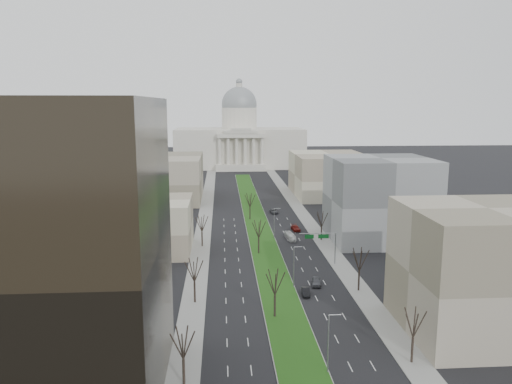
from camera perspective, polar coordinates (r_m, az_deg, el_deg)
name	(u,v)px	position (r m, az deg, el deg)	size (l,w,h in m)	color
ground	(256,220)	(171.90, -0.03, -3.16)	(600.00, 600.00, 0.00)	black
median	(256,220)	(170.89, 0.00, -3.21)	(8.00, 222.03, 0.20)	#999993
sidewalk_left	(202,240)	(147.38, -6.18, -5.43)	(5.00, 330.00, 0.15)	gray
sidewalk_right	(320,237)	(150.10, 7.35, -5.17)	(5.00, 330.00, 0.15)	gray
capitol	(239,141)	(317.60, -1.90, 5.87)	(80.00, 46.00, 55.00)	beige
building_glass_tower	(29,252)	(72.36, -24.56, -6.27)	(34.00, 30.00, 40.00)	black
building_beige_left	(142,226)	(137.52, -12.87, -3.77)	(26.00, 22.00, 14.00)	gray
building_tan_right	(483,271)	(94.96, 24.49, -8.17)	(26.00, 24.00, 22.00)	gray
building_grey_right	(379,199)	(148.76, 13.92, -0.81)	(28.00, 26.00, 24.00)	slate
building_far_left	(165,178)	(210.47, -10.35, 1.60)	(30.00, 40.00, 18.00)	gray
building_far_right	(329,175)	(219.12, 8.32, 1.99)	(30.00, 40.00, 18.00)	gray
tree_left_near	(183,342)	(72.89, -8.35, -16.63)	(5.10, 5.10, 9.18)	black
tree_left_mid	(194,269)	(100.43, -7.08, -8.75)	(5.40, 5.40, 9.72)	black
tree_left_far	(202,223)	(138.91, -6.22, -3.51)	(5.28, 5.28, 9.50)	black
tree_right_near	(414,322)	(81.48, 17.59, -13.97)	(5.16, 5.16, 9.29)	black
tree_right_mid	(360,259)	(107.93, 11.76, -7.46)	(5.52, 5.52, 9.94)	black
tree_right_far	(322,219)	(145.63, 7.52, -3.03)	(5.04, 5.04, 9.07)	black
tree_median_a	(275,281)	(93.22, 2.18, -10.18)	(5.40, 5.40, 9.72)	black
tree_median_b	(259,228)	(131.34, 0.31, -4.17)	(5.40, 5.40, 9.72)	black
tree_median_c	(250,200)	(170.32, -0.70, -0.88)	(5.40, 5.40, 9.72)	black
streetlamp_median_a	(329,343)	(76.81, 8.30, -16.66)	(1.90, 0.20, 9.16)	gray
streetlamp_median_b	(294,266)	(108.69, 4.37, -8.45)	(1.90, 0.20, 9.16)	gray
streetlamp_median_c	(274,223)	(146.88, 2.11, -3.53)	(1.90, 0.20, 9.16)	gray
mast_arm_signs	(325,241)	(124.14, 7.84, -5.53)	(9.12, 0.24, 8.09)	gray
car_grey_near	(316,282)	(111.75, 6.91, -10.13)	(1.95, 4.85, 1.65)	#4F5057
car_black	(306,292)	(106.17, 5.70, -11.26)	(1.58, 4.53, 1.49)	black
car_red	(296,228)	(157.44, 4.55, -4.13)	(2.23, 5.48, 1.59)	#63110D
car_grey_far	(274,211)	(181.70, 2.04, -2.21)	(2.40, 5.21, 1.45)	#46474D
box_van	(290,236)	(146.75, 3.93, -5.08)	(1.71, 7.29, 2.03)	silver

